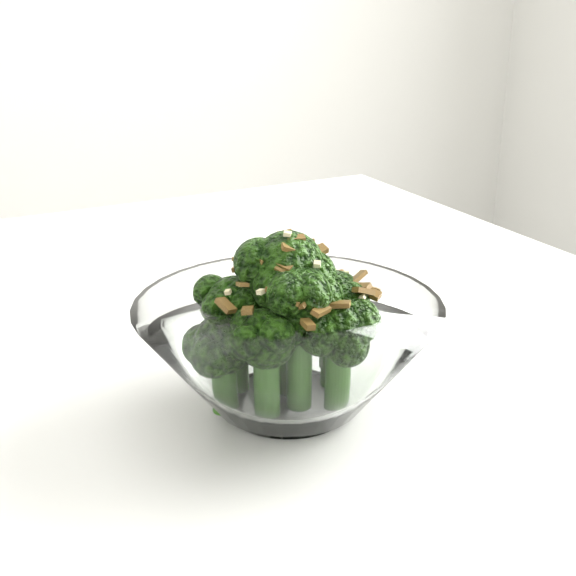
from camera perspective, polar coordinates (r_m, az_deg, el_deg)
name	(u,v)px	position (r m, az deg, el deg)	size (l,w,h in m)	color
broccoli_dish	(288,345)	(0.49, 0.01, -4.07)	(0.19, 0.19, 0.12)	white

